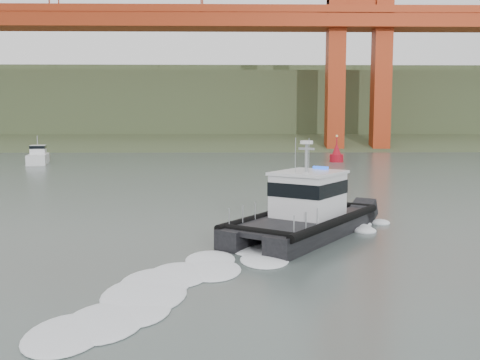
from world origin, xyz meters
name	(u,v)px	position (x,y,z in m)	size (l,w,h in m)	color
ground	(235,270)	(0.00, 0.00, 0.00)	(400.00, 400.00, 0.00)	#485551
headlands	(231,114)	(0.00, 125.50, 7.05)	(500.00, 105.36, 27.12)	#364829
patrol_boat	(305,211)	(3.31, 5.83, 1.14)	(8.16, 9.63, 4.55)	black
motorboat	(38,156)	(-24.05, 47.94, 0.89)	(3.69, 6.84, 3.58)	silver
nav_buoy	(337,154)	(13.54, 50.13, 0.97)	(1.77, 1.77, 3.68)	#AA0B1B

